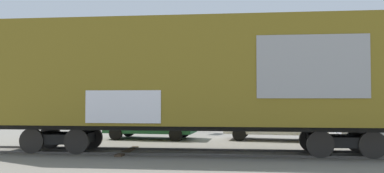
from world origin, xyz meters
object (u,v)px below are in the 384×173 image
(parked_car_green, at_px, (150,122))
(parked_car_white, at_px, (274,123))
(freight_car, at_px, (196,75))
(flagpole, at_px, (139,61))

(parked_car_green, xyz_separation_m, parked_car_white, (6.16, 0.14, -0.05))
(freight_car, relative_size, parked_car_white, 3.26)
(flagpole, distance_m, parked_car_green, 7.17)
(parked_car_white, bearing_deg, freight_car, -122.83)
(parked_car_green, bearing_deg, parked_car_white, 1.26)
(flagpole, relative_size, parked_car_green, 1.61)
(flagpole, distance_m, parked_car_white, 10.68)
(freight_car, height_order, parked_car_white, freight_car)
(parked_car_white, bearing_deg, flagpole, 145.63)
(flagpole, height_order, parked_car_green, flagpole)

